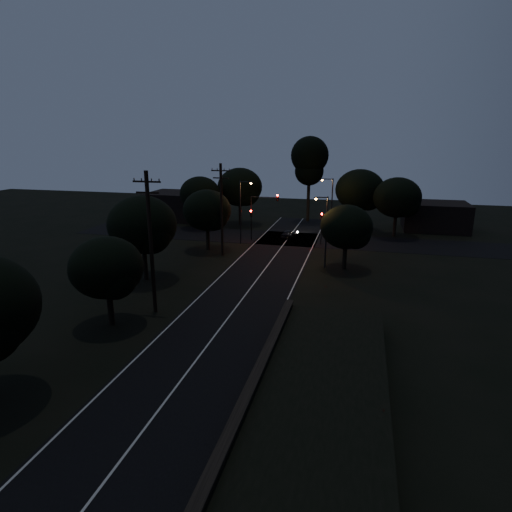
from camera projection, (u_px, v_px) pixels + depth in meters
The scene contains 23 objects.
ground at pixel (123, 457), 18.52m from camera, with size 160.00×160.00×0.00m, color black.
road_surface at pixel (271, 261), 47.59m from camera, with size 60.00×70.00×0.03m.
retaining_wall at pixel (310, 429), 19.36m from camera, with size 6.93×26.00×1.60m.
utility_pole_mid at pixel (151, 241), 32.36m from camera, with size 2.20×0.30×11.00m.
utility_pole_far at pixel (222, 209), 48.31m from camera, with size 2.20×0.30×10.50m.
tree_left_b at pixel (108, 270), 30.27m from camera, with size 5.21×5.21×6.62m.
tree_left_c at pixel (144, 227), 39.89m from camera, with size 6.43×6.43×8.12m.
tree_left_d at pixel (208, 211), 50.80m from camera, with size 5.76×5.76×7.31m.
tree_far_nw at pixel (241, 188), 65.58m from camera, with size 6.89×6.89×8.72m.
tree_far_w at pixel (201, 195), 63.21m from camera, with size 6.01×6.01×7.66m.
tree_far_ne at pixel (362, 191), 61.40m from camera, with size 6.99×6.99×8.84m.
tree_far_e at pixel (399, 199), 57.59m from camera, with size 6.36×6.36×8.07m.
tree_right_a at pixel (348, 228), 43.36m from camera, with size 5.30×5.30×6.74m.
tall_pine at pixel (310, 161), 67.04m from camera, with size 5.89×5.89×13.40m.
building_left at pixel (180, 206), 71.12m from camera, with size 10.00×8.00×4.40m, color black.
building_right at pixel (435, 216), 62.86m from camera, with size 9.00×7.00×4.00m, color black.
signal_left at pixel (251, 219), 56.16m from camera, with size 0.28×0.35×4.10m.
signal_right at pixel (322, 222), 54.04m from camera, with size 0.28×0.35×4.10m.
signal_mast at pixel (264, 208), 55.37m from camera, with size 3.70×0.35×6.25m.
streetlight_a at pixel (242, 208), 53.98m from camera, with size 1.66×0.26×8.00m.
streetlight_b at pixel (330, 204), 57.13m from camera, with size 1.66×0.26×8.00m.
streetlight_c at pixel (325, 227), 44.01m from camera, with size 1.46×0.26×7.50m.
car at pixel (289, 234), 58.09m from camera, with size 1.29×3.19×1.09m, color black.
Camera 1 is at (9.30, -13.61, 13.45)m, focal length 30.00 mm.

